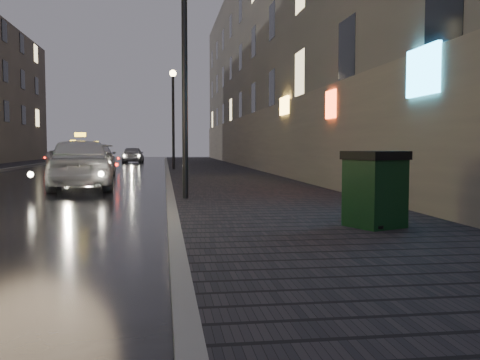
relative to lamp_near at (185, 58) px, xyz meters
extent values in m
plane|color=black|center=(-1.85, -6.00, -3.49)|extent=(120.00, 120.00, 0.00)
cube|color=black|center=(2.05, 15.00, -3.41)|extent=(4.60, 58.00, 0.15)
cube|color=slate|center=(-0.35, 15.00, -3.41)|extent=(0.20, 58.00, 0.15)
cube|color=#605B54|center=(5.25, 19.00, 3.01)|extent=(1.80, 50.00, 13.00)
cylinder|color=black|center=(0.00, 0.00, -0.84)|extent=(0.14, 0.14, 5.00)
cylinder|color=black|center=(0.00, 16.00, -0.84)|extent=(0.14, 0.14, 5.00)
sphere|color=#FFD88C|center=(0.00, 16.00, 1.76)|extent=(0.36, 0.36, 0.36)
cube|color=black|center=(2.76, -4.96, -2.81)|extent=(0.94, 0.94, 1.06)
cube|color=black|center=(2.76, -4.96, -2.22)|extent=(1.02, 1.02, 0.13)
imported|color=silver|center=(-3.21, 5.14, -2.64)|extent=(2.63, 5.22, 1.71)
imported|color=silver|center=(-3.98, 15.00, -2.74)|extent=(2.57, 5.33, 1.50)
imported|color=silver|center=(-6.35, 22.99, -2.67)|extent=(2.85, 5.94, 1.63)
imported|color=gray|center=(-2.98, 30.93, -2.83)|extent=(1.69, 3.94, 1.32)
camera|label=1|loc=(-0.50, -12.90, -2.06)|focal=40.00mm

